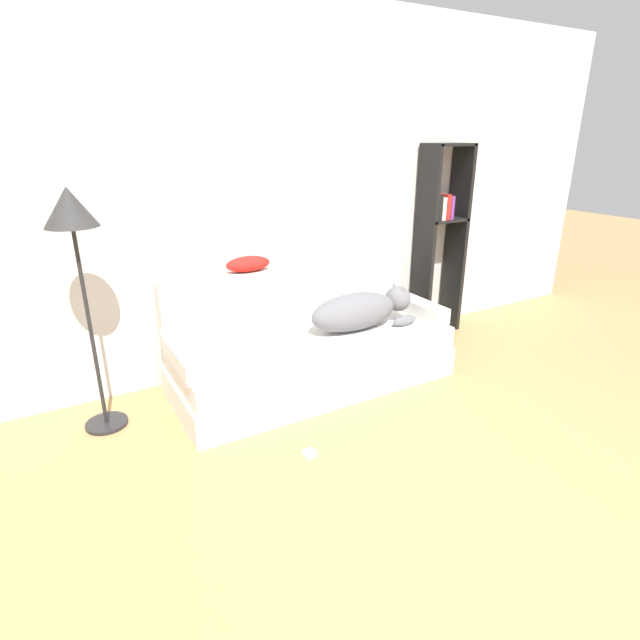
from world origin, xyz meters
TOP-DOWN VIEW (x-y plane):
  - ground_plane at (0.00, 0.00)m, footprint 20.00×20.00m
  - wall_back at (0.00, 2.79)m, footprint 7.27×0.06m
  - couch at (0.12, 2.22)m, footprint 2.04×0.84m
  - couch_backrest at (0.12, 2.57)m, footprint 2.00×0.15m
  - couch_arm_left at (-0.82, 2.21)m, footprint 0.15×0.65m
  - couch_arm_right at (1.07, 2.21)m, footprint 0.15×0.65m
  - dog at (0.50, 2.17)m, footprint 0.86×0.31m
  - laptop at (-0.12, 2.19)m, footprint 0.31×0.27m
  - throw_pillow at (-0.21, 2.59)m, footprint 0.33×0.17m
  - bookshelf at (1.66, 2.61)m, footprint 0.42×0.26m
  - floor_lamp at (-1.31, 2.39)m, footprint 0.29×0.29m
  - power_adapter at (-0.34, 1.44)m, footprint 0.07×0.07m

SIDE VIEW (x-z plane):
  - ground_plane at x=0.00m, z-range 0.00..0.00m
  - power_adapter at x=-0.34m, z-range 0.00..0.03m
  - couch at x=0.12m, z-range 0.00..0.39m
  - laptop at x=-0.12m, z-range 0.39..0.41m
  - couch_arm_left at x=-0.82m, z-range 0.39..0.51m
  - couch_arm_right at x=1.07m, z-range 0.39..0.51m
  - dog at x=0.50m, z-range 0.39..0.68m
  - couch_backrest at x=0.12m, z-range 0.39..0.83m
  - throw_pillow at x=-0.21m, z-range 0.83..0.94m
  - bookshelf at x=1.66m, z-range 0.11..1.80m
  - floor_lamp at x=-1.31m, z-range 0.51..2.01m
  - wall_back at x=0.00m, z-range 0.00..2.70m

